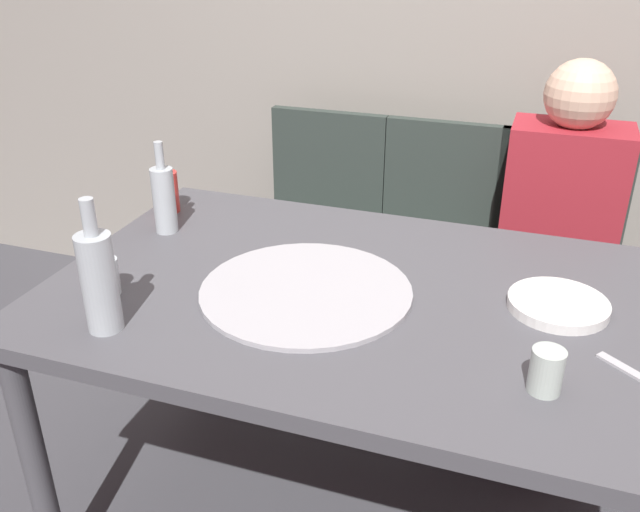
{
  "coord_description": "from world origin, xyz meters",
  "views": [
    {
      "loc": [
        0.35,
        -1.35,
        1.53
      ],
      "look_at": [
        -0.13,
        0.05,
        0.8
      ],
      "focal_mm": 38.22,
      "sensor_mm": 36.0,
      "label": 1
    }
  ],
  "objects_px": {
    "pizza_tray": "(306,291)",
    "plate_stack": "(558,305)",
    "tumbler_near": "(106,277)",
    "chair_middle": "(435,237)",
    "beer_bottle": "(164,198)",
    "chair_left": "(318,220)",
    "wine_bottle": "(99,280)",
    "tumbler_far": "(546,371)",
    "dining_table": "(365,320)",
    "guest_in_sweater": "(557,236)",
    "soda_can": "(167,192)",
    "chair_right": "(553,253)"
  },
  "relations": [
    {
      "from": "pizza_tray",
      "to": "plate_stack",
      "type": "height_order",
      "value": "plate_stack"
    },
    {
      "from": "chair_right",
      "to": "beer_bottle",
      "type": "bearing_deg",
      "value": 34.64
    },
    {
      "from": "dining_table",
      "to": "wine_bottle",
      "type": "xyz_separation_m",
      "value": [
        -0.48,
        -0.33,
        0.19
      ]
    },
    {
      "from": "soda_can",
      "to": "plate_stack",
      "type": "distance_m",
      "value": 1.14
    },
    {
      "from": "dining_table",
      "to": "guest_in_sweater",
      "type": "bearing_deg",
      "value": 59.62
    },
    {
      "from": "dining_table",
      "to": "soda_can",
      "type": "height_order",
      "value": "soda_can"
    },
    {
      "from": "tumbler_near",
      "to": "chair_left",
      "type": "bearing_deg",
      "value": 82.39
    },
    {
      "from": "wine_bottle",
      "to": "beer_bottle",
      "type": "xyz_separation_m",
      "value": [
        -0.14,
        0.49,
        -0.02
      ]
    },
    {
      "from": "tumbler_near",
      "to": "wine_bottle",
      "type": "bearing_deg",
      "value": -56.6
    },
    {
      "from": "tumbler_far",
      "to": "pizza_tray",
      "type": "bearing_deg",
      "value": 159.84
    },
    {
      "from": "tumbler_near",
      "to": "tumbler_far",
      "type": "height_order",
      "value": "same"
    },
    {
      "from": "beer_bottle",
      "to": "chair_left",
      "type": "height_order",
      "value": "beer_bottle"
    },
    {
      "from": "pizza_tray",
      "to": "guest_in_sweater",
      "type": "bearing_deg",
      "value": 54.43
    },
    {
      "from": "tumbler_near",
      "to": "tumbler_far",
      "type": "bearing_deg",
      "value": -2.8
    },
    {
      "from": "tumbler_near",
      "to": "plate_stack",
      "type": "xyz_separation_m",
      "value": [
        0.99,
        0.27,
        -0.03
      ]
    },
    {
      "from": "beer_bottle",
      "to": "chair_middle",
      "type": "relative_size",
      "value": 0.29
    },
    {
      "from": "tumbler_far",
      "to": "chair_right",
      "type": "xyz_separation_m",
      "value": [
        0.01,
        1.12,
        -0.28
      ]
    },
    {
      "from": "wine_bottle",
      "to": "plate_stack",
      "type": "height_order",
      "value": "wine_bottle"
    },
    {
      "from": "soda_can",
      "to": "chair_left",
      "type": "distance_m",
      "value": 0.71
    },
    {
      "from": "tumbler_near",
      "to": "guest_in_sweater",
      "type": "relative_size",
      "value": 0.08
    },
    {
      "from": "pizza_tray",
      "to": "tumbler_far",
      "type": "xyz_separation_m",
      "value": [
        0.54,
        -0.2,
        0.04
      ]
    },
    {
      "from": "tumbler_near",
      "to": "chair_left",
      "type": "xyz_separation_m",
      "value": [
        0.14,
        1.08,
        -0.28
      ]
    },
    {
      "from": "dining_table",
      "to": "chair_middle",
      "type": "relative_size",
      "value": 1.67
    },
    {
      "from": "dining_table",
      "to": "tumbler_far",
      "type": "relative_size",
      "value": 17.13
    },
    {
      "from": "dining_table",
      "to": "guest_in_sweater",
      "type": "height_order",
      "value": "guest_in_sweater"
    },
    {
      "from": "pizza_tray",
      "to": "beer_bottle",
      "type": "height_order",
      "value": "beer_bottle"
    },
    {
      "from": "dining_table",
      "to": "chair_right",
      "type": "height_order",
      "value": "chair_right"
    },
    {
      "from": "dining_table",
      "to": "chair_middle",
      "type": "distance_m",
      "value": 0.89
    },
    {
      "from": "tumbler_near",
      "to": "guest_in_sweater",
      "type": "xyz_separation_m",
      "value": [
        0.99,
        0.92,
        -0.15
      ]
    },
    {
      "from": "tumbler_far",
      "to": "plate_stack",
      "type": "distance_m",
      "value": 0.32
    },
    {
      "from": "chair_middle",
      "to": "chair_right",
      "type": "xyz_separation_m",
      "value": [
        0.4,
        0.0,
        0.0
      ]
    },
    {
      "from": "soda_can",
      "to": "guest_in_sweater",
      "type": "height_order",
      "value": "guest_in_sweater"
    },
    {
      "from": "tumbler_far",
      "to": "soda_can",
      "type": "relative_size",
      "value": 0.72
    },
    {
      "from": "tumbler_far",
      "to": "chair_middle",
      "type": "distance_m",
      "value": 1.22
    },
    {
      "from": "chair_left",
      "to": "pizza_tray",
      "type": "bearing_deg",
      "value": 107.56
    },
    {
      "from": "pizza_tray",
      "to": "soda_can",
      "type": "xyz_separation_m",
      "value": [
        -0.56,
        0.33,
        0.05
      ]
    },
    {
      "from": "soda_can",
      "to": "chair_right",
      "type": "relative_size",
      "value": 0.14
    },
    {
      "from": "chair_right",
      "to": "guest_in_sweater",
      "type": "height_order",
      "value": "guest_in_sweater"
    },
    {
      "from": "tumbler_near",
      "to": "chair_middle",
      "type": "relative_size",
      "value": 0.1
    },
    {
      "from": "beer_bottle",
      "to": "tumbler_far",
      "type": "bearing_deg",
      "value": -21.41
    },
    {
      "from": "dining_table",
      "to": "chair_left",
      "type": "height_order",
      "value": "chair_left"
    },
    {
      "from": "wine_bottle",
      "to": "tumbler_far",
      "type": "distance_m",
      "value": 0.9
    },
    {
      "from": "chair_left",
      "to": "dining_table",
      "type": "bearing_deg",
      "value": 115.94
    },
    {
      "from": "tumbler_near",
      "to": "tumbler_far",
      "type": "relative_size",
      "value": 1.0
    },
    {
      "from": "dining_table",
      "to": "wine_bottle",
      "type": "bearing_deg",
      "value": -145.3
    },
    {
      "from": "dining_table",
      "to": "beer_bottle",
      "type": "relative_size",
      "value": 5.83
    },
    {
      "from": "pizza_tray",
      "to": "soda_can",
      "type": "height_order",
      "value": "soda_can"
    },
    {
      "from": "plate_stack",
      "to": "pizza_tray",
      "type": "bearing_deg",
      "value": -168.28
    },
    {
      "from": "pizza_tray",
      "to": "wine_bottle",
      "type": "xyz_separation_m",
      "value": [
        -0.35,
        -0.28,
        0.11
      ]
    },
    {
      "from": "wine_bottle",
      "to": "soda_can",
      "type": "bearing_deg",
      "value": 108.63
    }
  ]
}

